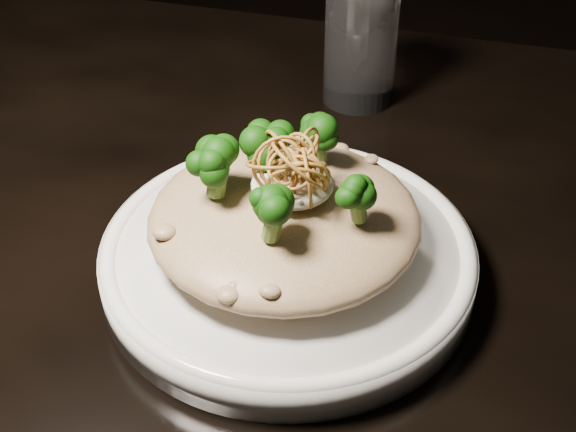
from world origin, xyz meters
name	(u,v)px	position (x,y,z in m)	size (l,w,h in m)	color
table	(321,324)	(0.00, 0.00, 0.67)	(1.10, 0.80, 0.75)	black
plate	(288,260)	(-0.02, -0.04, 0.76)	(0.27, 0.27, 0.03)	white
risotto	(285,218)	(-0.02, -0.03, 0.80)	(0.20, 0.20, 0.04)	brown
broccoli	(291,171)	(-0.02, -0.04, 0.84)	(0.13, 0.13, 0.05)	black
cheese	(292,184)	(-0.02, -0.03, 0.83)	(0.06, 0.06, 0.02)	white
shallots	(292,158)	(-0.02, -0.03, 0.85)	(0.05, 0.05, 0.03)	brown
drinking_glass	(361,42)	(-0.02, 0.23, 0.81)	(0.07, 0.07, 0.12)	white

